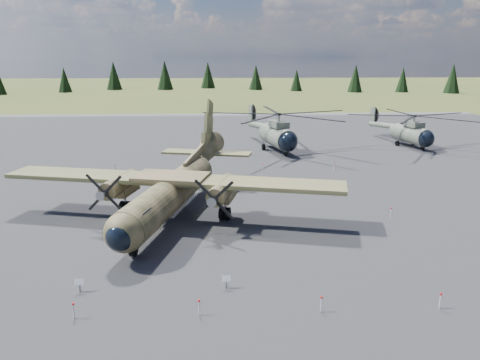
{
  "coord_description": "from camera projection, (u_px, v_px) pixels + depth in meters",
  "views": [
    {
      "loc": [
        2.92,
        -33.94,
        12.22
      ],
      "look_at": [
        4.8,
        2.0,
        2.71
      ],
      "focal_mm": 35.0,
      "sensor_mm": 36.0,
      "label": 1
    }
  ],
  "objects": [
    {
      "name": "ground",
      "position": [
        179.0,
        222.0,
        35.74
      ],
      "size": [
        500.0,
        500.0,
        0.0
      ],
      "primitive_type": "plane",
      "color": "#515525",
      "rests_on": "ground"
    },
    {
      "name": "apron",
      "position": [
        186.0,
        187.0,
        45.4
      ],
      "size": [
        120.0,
        120.0,
        0.04
      ],
      "primitive_type": "cube",
      "color": "#58585D",
      "rests_on": "ground"
    },
    {
      "name": "transport_plane",
      "position": [
        175.0,
        184.0,
        36.81
      ],
      "size": [
        26.3,
        23.55,
        8.72
      ],
      "rotation": [
        0.0,
        0.0,
        -0.24
      ],
      "color": "#34371E",
      "rests_on": "ground"
    },
    {
      "name": "helicopter_near",
      "position": [
        277.0,
        124.0,
        61.46
      ],
      "size": [
        24.19,
        25.63,
        5.15
      ],
      "rotation": [
        0.0,
        0.0,
        0.22
      ],
      "color": "slate",
      "rests_on": "ground"
    },
    {
      "name": "helicopter_mid",
      "position": [
        411.0,
        124.0,
        64.62
      ],
      "size": [
        20.88,
        22.32,
        4.5
      ],
      "rotation": [
        0.0,
        0.0,
        0.2
      ],
      "color": "slate",
      "rests_on": "ground"
    },
    {
      "name": "info_placard_left",
      "position": [
        79.0,
        283.0,
        24.94
      ],
      "size": [
        0.5,
        0.25,
        0.77
      ],
      "rotation": [
        0.0,
        0.0,
        0.09
      ],
      "color": "gray",
      "rests_on": "ground"
    },
    {
      "name": "info_placard_right",
      "position": [
        226.0,
        280.0,
        25.34
      ],
      "size": [
        0.49,
        0.21,
        0.76
      ],
      "rotation": [
        0.0,
        0.0,
        0.02
      ],
      "color": "gray",
      "rests_on": "ground"
    },
    {
      "name": "barrier_fence",
      "position": [
        172.0,
        216.0,
        35.51
      ],
      "size": [
        33.12,
        29.62,
        0.85
      ],
      "color": "silver",
      "rests_on": "ground"
    },
    {
      "name": "treeline",
      "position": [
        136.0,
        167.0,
        32.1
      ],
      "size": [
        314.91,
        320.98,
        10.97
      ],
      "color": "black",
      "rests_on": "ground"
    }
  ]
}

